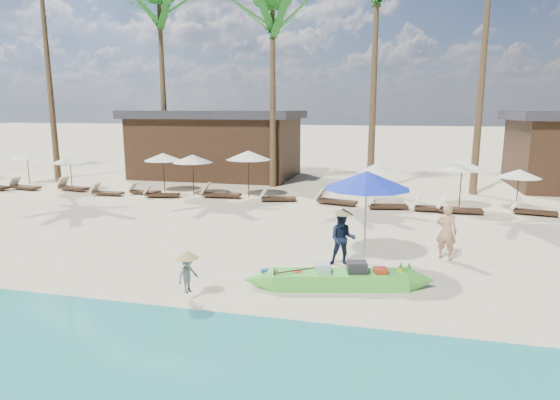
# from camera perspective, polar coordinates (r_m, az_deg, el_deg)

# --- Properties ---
(ground) EXTENTS (240.00, 240.00, 0.00)m
(ground) POSITION_cam_1_polar(r_m,az_deg,el_deg) (12.73, -2.37, -9.11)
(ground) COLOR beige
(ground) RESTS_ON ground
(wet_sand_strip) EXTENTS (240.00, 4.50, 0.01)m
(wet_sand_strip) POSITION_cam_1_polar(r_m,az_deg,el_deg) (8.50, -12.34, -20.24)
(wet_sand_strip) COLOR tan
(wet_sand_strip) RESTS_ON ground
(green_canoe) EXTENTS (5.25, 1.56, 0.68)m
(green_canoe) POSITION_cam_1_polar(r_m,az_deg,el_deg) (11.87, 7.28, -9.53)
(green_canoe) COLOR #53CF3F
(green_canoe) RESTS_ON ground
(tourist) EXTENTS (0.72, 0.61, 1.67)m
(tourist) POSITION_cam_1_polar(r_m,az_deg,el_deg) (14.63, 19.62, -3.65)
(tourist) COLOR tan
(tourist) RESTS_ON ground
(vendor_green) EXTENTS (0.81, 0.66, 1.55)m
(vendor_green) POSITION_cam_1_polar(r_m,az_deg,el_deg) (13.37, 7.64, -4.73)
(vendor_green) COLOR #131C35
(vendor_green) RESTS_ON ground
(vendor_yellow) EXTENTS (0.52, 0.66, 0.89)m
(vendor_yellow) POSITION_cam_1_polar(r_m,az_deg,el_deg) (11.14, -11.18, -8.86)
(vendor_yellow) COLOR gray
(vendor_yellow) RESTS_ON ground
(blue_umbrella) EXTENTS (2.48, 2.48, 2.67)m
(blue_umbrella) POSITION_cam_1_polar(r_m,az_deg,el_deg) (13.46, 10.53, 2.42)
(blue_umbrella) COLOR #99999E
(blue_umbrella) RESTS_ON ground
(resort_parasol_1) EXTENTS (1.79, 1.79, 1.84)m
(resort_parasol_1) POSITION_cam_1_polar(r_m,az_deg,el_deg) (31.62, -28.48, 4.75)
(resort_parasol_1) COLOR #3A2617
(resort_parasol_1) RESTS_ON ground
(lounger_1_right) EXTENTS (1.88, 0.78, 0.62)m
(lounger_1_right) POSITION_cam_1_polar(r_m,az_deg,el_deg) (29.50, -28.78, 1.51)
(lounger_1_right) COLOR #3A2617
(lounger_1_right) RESTS_ON ground
(resort_parasol_2) EXTENTS (1.87, 1.87, 1.92)m
(resort_parasol_2) POSITION_cam_1_polar(r_m,az_deg,el_deg) (27.59, -24.26, 4.53)
(resort_parasol_2) COLOR #3A2617
(resort_parasol_2) RESTS_ON ground
(lounger_2_left) EXTENTS (1.97, 0.95, 0.64)m
(lounger_2_left) POSITION_cam_1_polar(r_m,az_deg,el_deg) (27.94, -24.04, 1.47)
(lounger_2_left) COLOR #3A2617
(lounger_2_left) RESTS_ON ground
(resort_parasol_3) EXTENTS (2.03, 2.03, 2.09)m
(resort_parasol_3) POSITION_cam_1_polar(r_m,az_deg,el_deg) (25.75, -14.07, 5.12)
(resort_parasol_3) COLOR #3A2617
(resort_parasol_3) RESTS_ON ground
(lounger_3_left) EXTENTS (1.71, 0.55, 0.58)m
(lounger_3_left) POSITION_cam_1_polar(r_m,az_deg,el_deg) (25.74, -20.46, 0.95)
(lounger_3_left) COLOR #3A2617
(lounger_3_left) RESTS_ON ground
(lounger_3_right) EXTENTS (1.66, 0.58, 0.56)m
(lounger_3_right) POSITION_cam_1_polar(r_m,az_deg,el_deg) (25.48, -16.33, 1.09)
(lounger_3_right) COLOR #3A2617
(lounger_3_right) RESTS_ON ground
(resort_parasol_4) EXTENTS (2.06, 2.06, 2.12)m
(resort_parasol_4) POSITION_cam_1_polar(r_m,az_deg,el_deg) (24.20, -10.60, 4.98)
(resort_parasol_4) COLOR #3A2617
(resort_parasol_4) RESTS_ON ground
(lounger_4_left) EXTENTS (1.83, 0.90, 0.60)m
(lounger_4_left) POSITION_cam_1_polar(r_m,az_deg,el_deg) (24.31, -14.42, 0.76)
(lounger_4_left) COLOR #3A2617
(lounger_4_left) RESTS_ON ground
(lounger_4_right) EXTENTS (2.03, 0.79, 0.67)m
(lounger_4_right) POSITION_cam_1_polar(r_m,az_deg,el_deg) (23.66, -7.42, 0.80)
(lounger_4_right) COLOR #3A2617
(lounger_4_right) RESTS_ON ground
(resort_parasol_5) EXTENTS (2.28, 2.28, 2.34)m
(resort_parasol_5) POSITION_cam_1_polar(r_m,az_deg,el_deg) (23.57, -3.89, 5.47)
(resort_parasol_5) COLOR #3A2617
(resort_parasol_5) RESTS_ON ground
(lounger_5_left) EXTENTS (1.83, 1.01, 0.60)m
(lounger_5_left) POSITION_cam_1_polar(r_m,az_deg,el_deg) (22.54, -0.50, 0.32)
(lounger_5_left) COLOR #3A2617
(lounger_5_left) RESTS_ON ground
(resort_parasol_6) EXTENTS (1.85, 1.85, 1.91)m
(resort_parasol_6) POSITION_cam_1_polar(r_m,az_deg,el_deg) (22.00, 11.60, 3.84)
(resort_parasol_6) COLOR #3A2617
(resort_parasol_6) RESTS_ON ground
(lounger_6_left) EXTENTS (2.01, 1.05, 0.65)m
(lounger_6_left) POSITION_cam_1_polar(r_m,az_deg,el_deg) (21.95, 6.62, 0.01)
(lounger_6_left) COLOR #3A2617
(lounger_6_left) RESTS_ON ground
(lounger_6_right) EXTENTS (1.86, 0.91, 0.61)m
(lounger_6_right) POSITION_cam_1_polar(r_m,az_deg,el_deg) (21.28, 12.71, -0.59)
(lounger_6_right) COLOR #3A2617
(lounger_6_right) RESTS_ON ground
(resort_parasol_7) EXTENTS (2.12, 2.12, 2.19)m
(resort_parasol_7) POSITION_cam_1_polar(r_m,az_deg,el_deg) (22.11, 21.32, 4.00)
(resort_parasol_7) COLOR #3A2617
(resort_parasol_7) RESTS_ON ground
(lounger_7_left) EXTENTS (1.91, 0.62, 0.65)m
(lounger_7_left) POSITION_cam_1_polar(r_m,az_deg,el_deg) (21.33, 18.13, -0.80)
(lounger_7_left) COLOR #3A2617
(lounger_7_left) RESTS_ON ground
(lounger_7_right) EXTENTS (1.88, 0.60, 0.63)m
(lounger_7_right) POSITION_cam_1_polar(r_m,az_deg,el_deg) (21.30, 20.76, -1.00)
(lounger_7_right) COLOR #3A2617
(lounger_7_right) RESTS_ON ground
(resort_parasol_8) EXTENTS (1.81, 1.81, 1.87)m
(resort_parasol_8) POSITION_cam_1_polar(r_m,az_deg,el_deg) (22.42, 27.14, 2.89)
(resort_parasol_8) COLOR #3A2617
(resort_parasol_8) RESTS_ON ground
(lounger_8_left) EXTENTS (1.82, 0.87, 0.59)m
(lounger_8_left) POSITION_cam_1_polar(r_m,az_deg,el_deg) (22.32, 28.36, -1.13)
(lounger_8_left) COLOR #3A2617
(lounger_8_left) RESTS_ON ground
(palm_1) EXTENTS (2.08, 2.08, 13.60)m
(palm_1) POSITION_cam_1_polar(r_m,az_deg,el_deg) (33.64, -27.02, 20.91)
(palm_1) COLOR brown
(palm_1) RESTS_ON ground
(palm_2) EXTENTS (2.08, 2.08, 11.33)m
(palm_2) POSITION_cam_1_polar(r_m,az_deg,el_deg) (30.30, -14.41, 19.80)
(palm_2) COLOR brown
(palm_2) RESTS_ON ground
(palm_3) EXTENTS (2.08, 2.08, 10.52)m
(palm_3) POSITION_cam_1_polar(r_m,az_deg,el_deg) (26.94, -0.91, 19.97)
(palm_3) COLOR brown
(palm_3) RESTS_ON ground
(palm_4) EXTENTS (2.08, 2.08, 11.70)m
(palm_4) POSITION_cam_1_polar(r_m,az_deg,el_deg) (26.02, 11.68, 22.03)
(palm_4) COLOR brown
(palm_4) RESTS_ON ground
(pavilion_west) EXTENTS (10.80, 6.60, 4.30)m
(pavilion_west) POSITION_cam_1_polar(r_m,az_deg,el_deg) (31.19, -7.70, 6.88)
(pavilion_west) COLOR #3A2617
(pavilion_west) RESTS_ON ground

